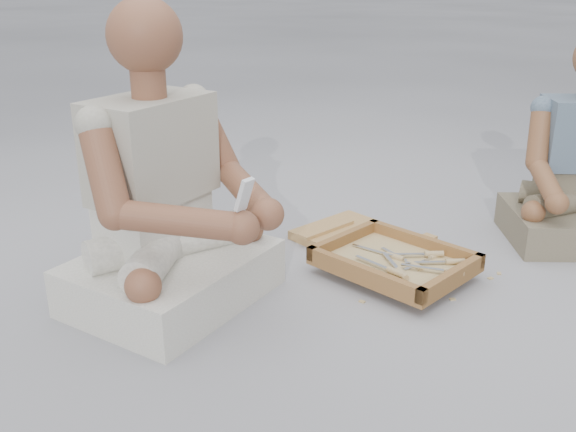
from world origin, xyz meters
The scene contains 21 objects.
ground centered at (0.00, 0.00, 0.00)m, with size 60.00×60.00×0.00m, color #A4A3A9.
carved_panel centered at (0.01, 0.67, 0.02)m, with size 0.56×0.38×0.04m, color olive.
tool_tray centered at (0.19, 0.46, 0.06)m, with size 0.60×0.53×0.07m.
chisel_0 centered at (0.30, 0.55, 0.06)m, with size 0.10×0.21×0.02m.
chisel_1 centered at (0.25, 0.46, 0.07)m, with size 0.20×0.13×0.02m.
chisel_2 centered at (0.29, 0.55, 0.07)m, with size 0.20×0.13×0.02m.
chisel_3 centered at (0.39, 0.44, 0.08)m, with size 0.22×0.05×0.02m.
chisel_4 centered at (0.16, 0.49, 0.07)m, with size 0.22×0.05×0.02m.
chisel_5 centered at (0.37, 0.53, 0.07)m, with size 0.20×0.13×0.02m.
chisel_6 centered at (0.21, 0.36, 0.07)m, with size 0.21×0.09×0.02m.
chisel_7 centered at (0.24, 0.36, 0.07)m, with size 0.16×0.18×0.02m.
wood_chip_0 centered at (0.27, 0.71, 0.00)m, with size 0.02×0.01×0.00m, color #D8C17F.
wood_chip_1 centered at (0.20, 0.50, 0.00)m, with size 0.02×0.01×0.00m, color #D8C17F.
wood_chip_2 centered at (0.53, 0.66, 0.00)m, with size 0.02×0.01×0.00m, color #D8C17F.
wood_chip_3 centered at (0.51, 0.61, 0.00)m, with size 0.02×0.01×0.00m, color #D8C17F.
wood_chip_4 centered at (0.16, 0.22, 0.00)m, with size 0.02×0.01×0.00m, color #D8C17F.
wood_chip_5 centered at (-0.08, 0.54, 0.00)m, with size 0.02×0.01×0.00m, color #D8C17F.
wood_chip_6 centered at (0.43, 0.38, 0.00)m, with size 0.02×0.01×0.00m, color #D8C17F.
wood_chip_7 centered at (0.22, 0.80, 0.00)m, with size 0.02×0.01×0.00m, color #D8C17F.
craftsman centered at (-0.43, -0.06, 0.34)m, with size 0.68×0.67×0.99m.
mobile_phone centered at (-0.07, -0.15, 0.47)m, with size 0.06×0.05×0.10m.
Camera 1 is at (0.85, -1.61, 1.06)m, focal length 40.00 mm.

